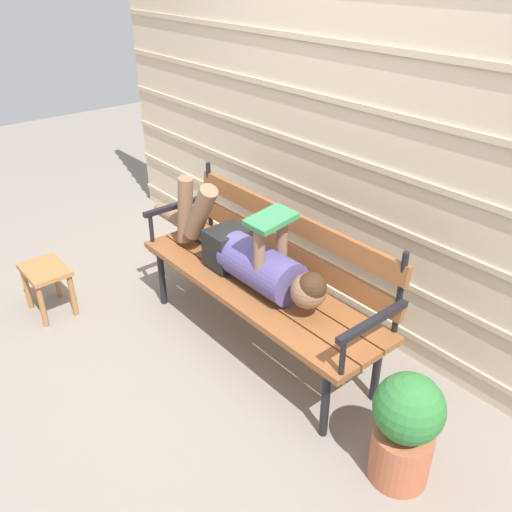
# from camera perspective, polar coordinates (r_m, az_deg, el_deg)

# --- Properties ---
(ground_plane) EXTENTS (12.00, 12.00, 0.00)m
(ground_plane) POSITION_cam_1_polar(r_m,az_deg,el_deg) (3.31, -2.34, -10.50)
(ground_plane) COLOR gray
(house_siding) EXTENTS (4.79, 0.08, 2.47)m
(house_siding) POSITION_cam_1_polar(r_m,az_deg,el_deg) (3.24, 9.37, 13.13)
(house_siding) COLOR beige
(house_siding) RESTS_ON ground
(park_bench) EXTENTS (1.73, 0.52, 0.91)m
(park_bench) POSITION_cam_1_polar(r_m,az_deg,el_deg) (3.15, 1.01, -1.73)
(park_bench) COLOR brown
(park_bench) RESTS_ON ground
(reclining_person) EXTENTS (1.68, 0.25, 0.51)m
(reclining_person) POSITION_cam_1_polar(r_m,az_deg,el_deg) (3.12, -1.12, 0.25)
(reclining_person) COLOR #514784
(footstool) EXTENTS (0.34, 0.25, 0.34)m
(footstool) POSITION_cam_1_polar(r_m,az_deg,el_deg) (3.80, -21.22, -2.20)
(footstool) COLOR #9E6638
(footstool) RESTS_ON ground
(potted_plant) EXTENTS (0.31, 0.31, 0.58)m
(potted_plant) POSITION_cam_1_polar(r_m,az_deg,el_deg) (2.57, 15.47, -17.01)
(potted_plant) COLOR #AD5B3D
(potted_plant) RESTS_ON ground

